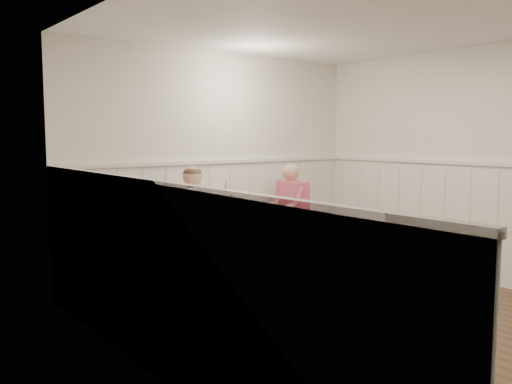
% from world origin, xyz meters
% --- Properties ---
extents(ground_plane, '(4.50, 4.50, 0.00)m').
position_xyz_m(ground_plane, '(0.00, 0.00, 0.00)').
color(ground_plane, '#472D1C').
extents(room_shell, '(4.04, 4.54, 2.60)m').
position_xyz_m(room_shell, '(0.00, 0.00, 1.52)').
color(room_shell, white).
rests_on(room_shell, ground).
extents(wainscot, '(4.00, 4.49, 1.34)m').
position_xyz_m(wainscot, '(0.00, 0.69, 0.69)').
color(wainscot, silver).
rests_on(wainscot, ground).
extents(dining_table, '(0.86, 0.70, 0.75)m').
position_xyz_m(dining_table, '(0.09, 1.84, 0.64)').
color(dining_table, brown).
rests_on(dining_table, ground).
extents(chair_right, '(0.49, 0.49, 0.80)m').
position_xyz_m(chair_right, '(0.81, 1.82, 0.43)').
color(chair_right, '#A1765A').
rests_on(chair_right, ground).
extents(chair_left, '(0.45, 0.45, 0.84)m').
position_xyz_m(chair_left, '(-0.65, 1.88, 0.46)').
color(chair_left, '#A1765A').
rests_on(chair_left, ground).
extents(man_in_pink, '(0.66, 0.47, 1.32)m').
position_xyz_m(man_in_pink, '(0.75, 1.82, 0.55)').
color(man_in_pink, '#3F3F47').
rests_on(man_in_pink, ground).
extents(diner_cream, '(0.62, 0.43, 1.32)m').
position_xyz_m(diner_cream, '(-0.58, 1.88, 0.56)').
color(diner_cream, '#3F3F47').
rests_on(diner_cream, ground).
extents(plate_man, '(0.25, 0.25, 0.06)m').
position_xyz_m(plate_man, '(0.30, 1.79, 0.77)').
color(plate_man, white).
rests_on(plate_man, dining_table).
extents(plate_diner, '(0.30, 0.30, 0.07)m').
position_xyz_m(plate_diner, '(-0.13, 1.81, 0.77)').
color(plate_diner, white).
rests_on(plate_diner, dining_table).
extents(beer_glass_a, '(0.07, 0.07, 0.17)m').
position_xyz_m(beer_glass_a, '(0.10, 2.09, 0.87)').
color(beer_glass_a, silver).
rests_on(beer_glass_a, dining_table).
extents(beer_glass_b, '(0.08, 0.08, 0.19)m').
position_xyz_m(beer_glass_b, '(0.08, 2.06, 0.88)').
color(beer_glass_b, silver).
rests_on(beer_glass_b, dining_table).
extents(beer_bottle, '(0.06, 0.06, 0.20)m').
position_xyz_m(beer_bottle, '(-0.23, 2.05, 0.84)').
color(beer_bottle, black).
rests_on(beer_bottle, dining_table).
extents(rolled_napkin, '(0.22, 0.16, 0.05)m').
position_xyz_m(rolled_napkin, '(0.27, 1.60, 0.77)').
color(rolled_napkin, white).
rests_on(rolled_napkin, dining_table).
extents(grass_vase, '(0.04, 0.04, 0.37)m').
position_xyz_m(grass_vase, '(-0.03, 2.09, 0.92)').
color(grass_vase, silver).
rests_on(grass_vase, dining_table).
extents(gingham_mat, '(0.39, 0.36, 0.01)m').
position_xyz_m(gingham_mat, '(-0.16, 2.01, 0.75)').
color(gingham_mat, '#517CB7').
rests_on(gingham_mat, dining_table).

